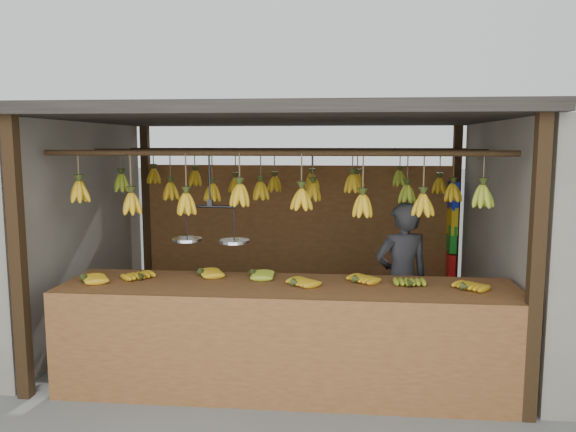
# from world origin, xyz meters

# --- Properties ---
(ground) EXTENTS (80.00, 80.00, 0.00)m
(ground) POSITION_xyz_m (0.00, 0.00, 0.00)
(ground) COLOR #5B5B57
(stall) EXTENTS (4.30, 3.30, 2.40)m
(stall) POSITION_xyz_m (0.00, 0.33, 1.97)
(stall) COLOR black
(stall) RESTS_ON ground
(counter) EXTENTS (3.83, 0.87, 0.96)m
(counter) POSITION_xyz_m (0.13, -1.23, 0.72)
(counter) COLOR brown
(counter) RESTS_ON ground
(hanging_bananas) EXTENTS (3.63, 2.24, 0.40)m
(hanging_bananas) POSITION_xyz_m (-0.00, 0.00, 1.61)
(hanging_bananas) COLOR gold
(hanging_bananas) RESTS_ON ground
(balance_scale) EXTENTS (0.68, 0.30, 0.76)m
(balance_scale) POSITION_xyz_m (-0.55, -1.00, 1.29)
(balance_scale) COLOR black
(balance_scale) RESTS_ON ground
(vendor) EXTENTS (0.64, 0.52, 1.52)m
(vendor) POSITION_xyz_m (1.17, -0.26, 0.76)
(vendor) COLOR #262628
(vendor) RESTS_ON ground
(bag_bundles) EXTENTS (0.08, 0.26, 1.24)m
(bag_bundles) POSITION_xyz_m (1.94, 1.35, 1.01)
(bag_bundles) COLOR #1426BF
(bag_bundles) RESTS_ON ground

